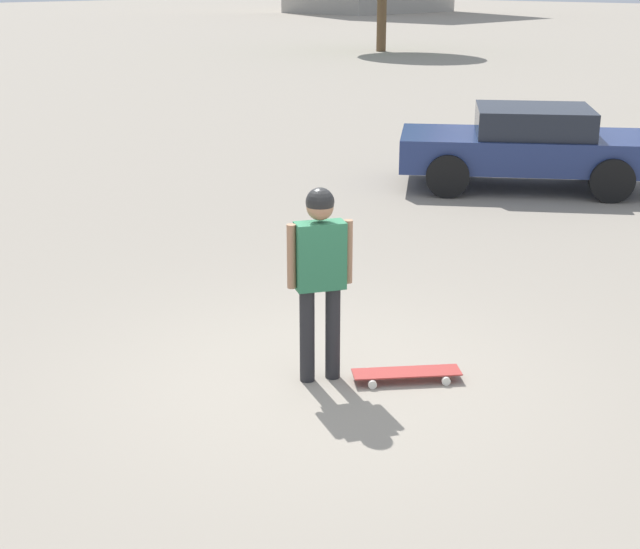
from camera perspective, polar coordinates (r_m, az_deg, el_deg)
The scene contains 4 objects.
ground_plane at distance 8.14m, azimuth 0.00°, elevation -6.67°, with size 220.00×220.00×0.00m, color gray.
person at distance 7.73m, azimuth 0.00°, elevation 0.62°, with size 0.52×0.39×1.77m.
skateboard at distance 8.10m, azimuth 5.56°, elevation -6.29°, with size 0.89×0.82×0.09m.
car_parked_near at distance 15.71m, azimuth 13.10°, elevation 8.09°, with size 3.97×4.50×1.37m.
Camera 1 is at (-5.37, -5.03, 3.48)m, focal length 50.00 mm.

